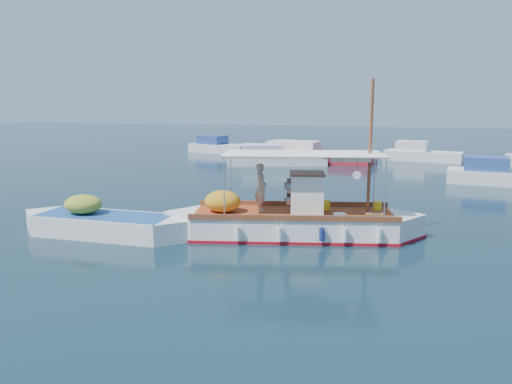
# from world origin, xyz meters

# --- Properties ---
(ground) EXTENTS (160.00, 160.00, 0.00)m
(ground) POSITION_xyz_m (0.00, 0.00, 0.00)
(ground) COLOR black
(ground) RESTS_ON ground
(fishing_caique) EXTENTS (9.34, 4.08, 5.84)m
(fishing_caique) POSITION_xyz_m (0.42, 0.47, 0.52)
(fishing_caique) COLOR white
(fishing_caique) RESTS_ON ground
(dinghy) EXTENTS (6.92, 1.97, 1.69)m
(dinghy) POSITION_xyz_m (-6.28, -1.36, 0.35)
(dinghy) COLOR white
(dinghy) RESTS_ON ground
(bg_boat_nw) EXTENTS (7.90, 4.70, 1.80)m
(bg_boat_nw) POSITION_xyz_m (-5.26, 20.00, 0.49)
(bg_boat_nw) COLOR silver
(bg_boat_nw) RESTS_ON ground
(bg_boat_n) EXTENTS (10.47, 4.21, 1.80)m
(bg_boat_n) POSITION_xyz_m (-3.19, 23.16, 0.49)
(bg_boat_n) COLOR maroon
(bg_boat_n) RESTS_ON ground
(bg_boat_ne) EXTENTS (6.24, 2.83, 1.80)m
(bg_boat_ne) POSITION_xyz_m (9.76, 15.17, 0.49)
(bg_boat_ne) COLOR silver
(bg_boat_ne) RESTS_ON ground
(bg_boat_far_w) EXTENTS (6.29, 3.72, 1.80)m
(bg_boat_far_w) POSITION_xyz_m (-12.54, 27.49, 0.49)
(bg_boat_far_w) COLOR silver
(bg_boat_far_w) RESTS_ON ground
(bg_boat_far_n) EXTENTS (6.33, 3.20, 1.80)m
(bg_boat_far_n) POSITION_xyz_m (5.71, 25.98, 0.49)
(bg_boat_far_n) COLOR silver
(bg_boat_far_n) RESTS_ON ground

